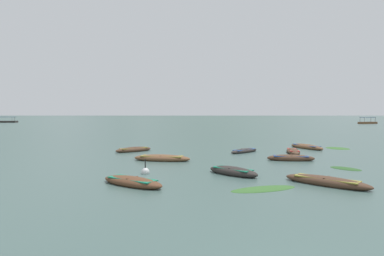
{
  "coord_description": "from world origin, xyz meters",
  "views": [
    {
      "loc": [
        -2.71,
        -4.73,
        3.28
      ],
      "look_at": [
        3.45,
        59.22,
        0.53
      ],
      "focal_mm": 29.36,
      "sensor_mm": 36.0,
      "label": 1
    }
  ],
  "objects_px": {
    "rowboat_5": "(326,182)",
    "ferry_2": "(368,123)",
    "rowboat_3": "(244,151)",
    "rowboat_4": "(132,182)",
    "rowboat_7": "(162,158)",
    "rowboat_8": "(134,150)",
    "rowboat_2": "(291,158)",
    "mooring_buoy": "(145,172)",
    "rowboat_1": "(233,171)",
    "rowboat_6": "(306,147)",
    "ferry_0": "(2,122)",
    "rowboat_0": "(293,151)"
  },
  "relations": [
    {
      "from": "rowboat_5",
      "to": "ferry_2",
      "type": "distance_m",
      "value": 111.22
    },
    {
      "from": "rowboat_3",
      "to": "rowboat_5",
      "type": "xyz_separation_m",
      "value": [
        0.5,
        -12.72,
        0.03
      ]
    },
    {
      "from": "rowboat_4",
      "to": "rowboat_7",
      "type": "relative_size",
      "value": 0.79
    },
    {
      "from": "rowboat_8",
      "to": "ferry_2",
      "type": "relative_size",
      "value": 0.47
    },
    {
      "from": "rowboat_8",
      "to": "ferry_2",
      "type": "height_order",
      "value": "ferry_2"
    },
    {
      "from": "rowboat_4",
      "to": "ferry_2",
      "type": "height_order",
      "value": "ferry_2"
    },
    {
      "from": "rowboat_2",
      "to": "mooring_buoy",
      "type": "bearing_deg",
      "value": -158.19
    },
    {
      "from": "rowboat_1",
      "to": "rowboat_5",
      "type": "distance_m",
      "value": 4.75
    },
    {
      "from": "rowboat_2",
      "to": "ferry_2",
      "type": "bearing_deg",
      "value": 52.6
    },
    {
      "from": "rowboat_6",
      "to": "ferry_0",
      "type": "relative_size",
      "value": 0.4
    },
    {
      "from": "rowboat_0",
      "to": "rowboat_2",
      "type": "relative_size",
      "value": 1.08
    },
    {
      "from": "rowboat_2",
      "to": "rowboat_6",
      "type": "xyz_separation_m",
      "value": [
        4.74,
        7.48,
        -0.0
      ]
    },
    {
      "from": "rowboat_4",
      "to": "rowboat_7",
      "type": "height_order",
      "value": "rowboat_7"
    },
    {
      "from": "ferry_2",
      "to": "rowboat_3",
      "type": "bearing_deg",
      "value": -130.04
    },
    {
      "from": "rowboat_2",
      "to": "rowboat_6",
      "type": "distance_m",
      "value": 8.85
    },
    {
      "from": "rowboat_0",
      "to": "rowboat_8",
      "type": "bearing_deg",
      "value": 169.72
    },
    {
      "from": "ferry_2",
      "to": "rowboat_2",
      "type": "bearing_deg",
      "value": -127.4
    },
    {
      "from": "rowboat_2",
      "to": "ferry_0",
      "type": "bearing_deg",
      "value": 123.17
    },
    {
      "from": "rowboat_7",
      "to": "rowboat_5",
      "type": "bearing_deg",
      "value": -48.09
    },
    {
      "from": "rowboat_3",
      "to": "ferry_0",
      "type": "bearing_deg",
      "value": 123.63
    },
    {
      "from": "rowboat_6",
      "to": "rowboat_5",
      "type": "bearing_deg",
      "value": -112.52
    },
    {
      "from": "rowboat_7",
      "to": "ferry_0",
      "type": "distance_m",
      "value": 129.37
    },
    {
      "from": "ferry_0",
      "to": "ferry_2",
      "type": "distance_m",
      "value": 140.3
    },
    {
      "from": "rowboat_1",
      "to": "rowboat_4",
      "type": "height_order",
      "value": "rowboat_1"
    },
    {
      "from": "rowboat_1",
      "to": "rowboat_5",
      "type": "bearing_deg",
      "value": -37.6
    },
    {
      "from": "ferry_0",
      "to": "mooring_buoy",
      "type": "height_order",
      "value": "ferry_0"
    },
    {
      "from": "rowboat_0",
      "to": "rowboat_1",
      "type": "bearing_deg",
      "value": -129.18
    },
    {
      "from": "rowboat_0",
      "to": "rowboat_3",
      "type": "height_order",
      "value": "rowboat_0"
    },
    {
      "from": "rowboat_1",
      "to": "ferry_2",
      "type": "distance_m",
      "value": 111.16
    },
    {
      "from": "rowboat_5",
      "to": "rowboat_7",
      "type": "distance_m",
      "value": 11.41
    },
    {
      "from": "rowboat_0",
      "to": "mooring_buoy",
      "type": "xyz_separation_m",
      "value": [
        -12.06,
        -8.17,
        -0.05
      ]
    },
    {
      "from": "rowboat_0",
      "to": "rowboat_1",
      "type": "height_order",
      "value": "rowboat_1"
    },
    {
      "from": "rowboat_0",
      "to": "rowboat_5",
      "type": "distance_m",
      "value": 12.34
    },
    {
      "from": "rowboat_8",
      "to": "ferry_2",
      "type": "xyz_separation_m",
      "value": [
        74.91,
        76.11,
        0.29
      ]
    },
    {
      "from": "rowboat_1",
      "to": "rowboat_5",
      "type": "height_order",
      "value": "rowboat_1"
    },
    {
      "from": "rowboat_3",
      "to": "ferry_2",
      "type": "bearing_deg",
      "value": 49.96
    },
    {
      "from": "rowboat_3",
      "to": "rowboat_7",
      "type": "xyz_separation_m",
      "value": [
        -7.12,
        -4.23,
        0.04
      ]
    },
    {
      "from": "ferry_2",
      "to": "mooring_buoy",
      "type": "height_order",
      "value": "ferry_2"
    },
    {
      "from": "rowboat_1",
      "to": "rowboat_5",
      "type": "relative_size",
      "value": 0.85
    },
    {
      "from": "rowboat_7",
      "to": "rowboat_8",
      "type": "height_order",
      "value": "rowboat_7"
    },
    {
      "from": "rowboat_1",
      "to": "rowboat_3",
      "type": "bearing_deg",
      "value": 71.63
    },
    {
      "from": "rowboat_2",
      "to": "ferry_2",
      "type": "distance_m",
      "value": 104.12
    },
    {
      "from": "rowboat_2",
      "to": "ferry_2",
      "type": "xyz_separation_m",
      "value": [
        63.24,
        82.71,
        0.28
      ]
    },
    {
      "from": "rowboat_4",
      "to": "rowboat_8",
      "type": "height_order",
      "value": "rowboat_8"
    },
    {
      "from": "rowboat_1",
      "to": "rowboat_7",
      "type": "bearing_deg",
      "value": 124.59
    },
    {
      "from": "rowboat_5",
      "to": "rowboat_6",
      "type": "bearing_deg",
      "value": 67.48
    },
    {
      "from": "rowboat_5",
      "to": "rowboat_7",
      "type": "height_order",
      "value": "rowboat_7"
    },
    {
      "from": "rowboat_8",
      "to": "rowboat_4",
      "type": "bearing_deg",
      "value": -85.23
    },
    {
      "from": "rowboat_4",
      "to": "ferry_2",
      "type": "xyz_separation_m",
      "value": [
        73.79,
        89.57,
        0.29
      ]
    },
    {
      "from": "rowboat_7",
      "to": "rowboat_3",
      "type": "bearing_deg",
      "value": 30.7
    }
  ]
}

